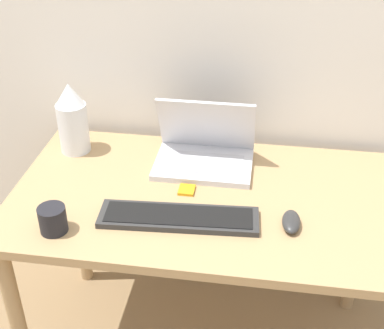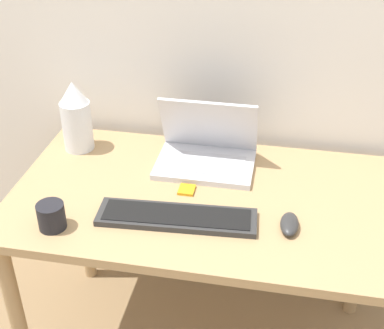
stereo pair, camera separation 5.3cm
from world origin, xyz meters
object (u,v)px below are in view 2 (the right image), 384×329
(mp3_player, at_px, (187,190))
(mug, at_px, (51,216))
(keyboard, at_px, (177,217))
(laptop, at_px, (206,150))
(vase, at_px, (76,117))
(mouse, at_px, (289,224))

(mp3_player, height_order, mug, mug)
(keyboard, distance_m, mug, 0.36)
(keyboard, xyz_separation_m, mp3_player, (-0.00, 0.15, -0.01))
(laptop, height_order, keyboard, laptop)
(keyboard, bearing_deg, laptop, 84.16)
(vase, bearing_deg, mp3_player, -24.24)
(laptop, xyz_separation_m, vase, (-0.46, 0.02, 0.07))
(laptop, bearing_deg, mug, -131.50)
(vase, relative_size, mug, 3.22)
(laptop, distance_m, mp3_player, 0.18)
(laptop, relative_size, mp3_player, 5.74)
(mouse, xyz_separation_m, mug, (-0.67, -0.12, 0.02))
(keyboard, distance_m, mouse, 0.33)
(laptop, height_order, vase, vase)
(mp3_player, bearing_deg, keyboard, -89.94)
(laptop, height_order, mp3_player, laptop)
(mouse, xyz_separation_m, mp3_player, (-0.33, 0.13, -0.01))
(mouse, relative_size, mug, 1.34)
(laptop, distance_m, keyboard, 0.33)
(mouse, bearing_deg, keyboard, -176.15)
(mp3_player, distance_m, mug, 0.42)
(mouse, relative_size, mp3_player, 1.86)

